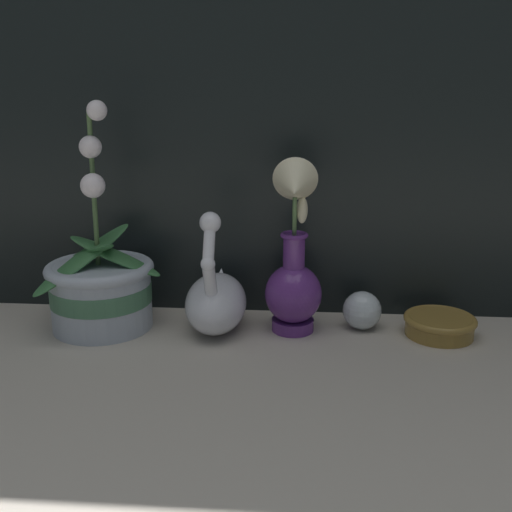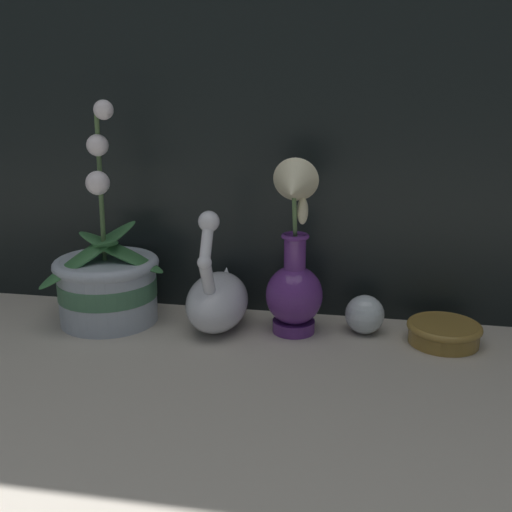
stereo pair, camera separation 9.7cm
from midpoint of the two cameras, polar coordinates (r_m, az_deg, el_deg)
The scene contains 6 objects.
ground_plane at distance 0.92m, azimuth 2.21°, elevation -9.99°, with size 2.80×2.80×0.00m, color #BCB2A3.
orchid_potted_plant at distance 1.06m, azimuth -11.48°, elevation -2.35°, with size 0.21×0.21×0.38m.
swan_figurine at distance 1.02m, azimuth -0.96°, elevation -4.01°, with size 0.10×0.18×0.21m.
blue_vase at distance 0.98m, azimuth 6.48°, elevation -1.46°, with size 0.10×0.12×0.30m.
glass_sphere at distance 1.03m, azimuth 13.00°, elevation -5.49°, with size 0.07×0.07×0.07m.
amber_dish at distance 1.03m, azimuth 20.09°, elevation -6.82°, with size 0.12×0.12×0.03m.
Camera 2 is at (0.16, -0.81, 0.40)m, focal length 42.00 mm.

